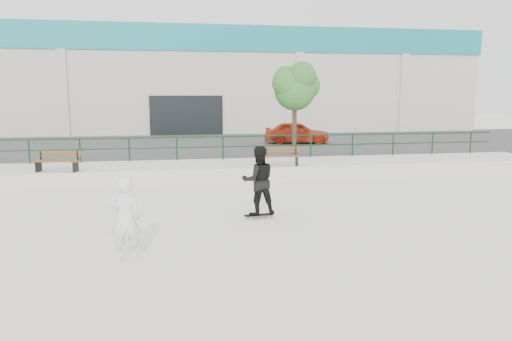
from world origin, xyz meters
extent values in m
plane|color=silver|center=(0.00, 0.00, 0.00)|extent=(120.00, 120.00, 0.00)
cube|color=beige|center=(0.00, 9.50, 0.25)|extent=(30.00, 3.00, 0.50)
cube|color=#363636|center=(0.00, 18.00, 0.25)|extent=(60.00, 14.00, 0.50)
cylinder|color=#13341A|center=(0.00, 10.80, 1.50)|extent=(28.00, 0.06, 0.06)
cylinder|color=#13341A|center=(0.00, 10.80, 1.05)|extent=(28.00, 0.05, 0.05)
cylinder|color=#13341A|center=(-7.00, 10.80, 1.00)|extent=(0.06, 0.06, 1.00)
cylinder|color=#13341A|center=(-5.00, 10.80, 1.00)|extent=(0.06, 0.06, 1.00)
cylinder|color=#13341A|center=(-3.00, 10.80, 1.00)|extent=(0.06, 0.06, 1.00)
cylinder|color=#13341A|center=(-1.00, 10.80, 1.00)|extent=(0.06, 0.06, 1.00)
cylinder|color=#13341A|center=(1.00, 10.80, 1.00)|extent=(0.06, 0.06, 1.00)
cylinder|color=#13341A|center=(3.00, 10.80, 1.00)|extent=(0.06, 0.06, 1.00)
cylinder|color=#13341A|center=(5.00, 10.80, 1.00)|extent=(0.06, 0.06, 1.00)
cylinder|color=#13341A|center=(7.00, 10.80, 1.00)|extent=(0.06, 0.06, 1.00)
cylinder|color=#13341A|center=(9.00, 10.80, 1.00)|extent=(0.06, 0.06, 1.00)
cylinder|color=#13341A|center=(11.00, 10.80, 1.00)|extent=(0.06, 0.06, 1.00)
cylinder|color=#13341A|center=(13.00, 10.80, 1.00)|extent=(0.06, 0.06, 1.00)
cube|color=beige|center=(0.00, 32.00, 4.00)|extent=(44.00, 16.00, 8.00)
cube|color=teal|center=(0.00, 32.00, 7.10)|extent=(44.20, 16.20, 1.80)
cube|color=black|center=(0.00, 23.95, 1.60)|extent=(5.00, 0.15, 3.20)
cube|color=beige|center=(-8.00, 23.90, 3.10)|extent=(0.60, 0.25, 6.20)
cube|color=beige|center=(8.00, 23.90, 3.10)|extent=(0.60, 0.25, 6.20)
cube|color=beige|center=(16.00, 23.90, 3.10)|extent=(0.60, 0.25, 6.20)
cube|color=brown|center=(-5.49, 8.24, 0.90)|extent=(1.66, 0.46, 0.04)
cube|color=brown|center=(-5.46, 8.40, 0.90)|extent=(1.66, 0.46, 0.04)
cube|color=brown|center=(-5.42, 8.56, 0.90)|extent=(1.66, 0.46, 0.04)
cube|color=brown|center=(-5.41, 8.64, 1.08)|extent=(1.64, 0.38, 0.09)
cube|color=brown|center=(-5.41, 8.64, 1.21)|extent=(1.64, 0.38, 0.09)
cube|color=black|center=(-6.14, 8.54, 0.69)|extent=(0.15, 0.47, 0.39)
cube|color=black|center=(-6.09, 8.78, 1.08)|extent=(0.06, 0.06, 0.39)
cube|color=black|center=(-4.77, 8.26, 0.69)|extent=(0.15, 0.47, 0.39)
cube|color=black|center=(-4.72, 8.49, 1.08)|extent=(0.06, 0.06, 0.39)
cube|color=brown|center=(3.00, 8.24, 0.89)|extent=(1.62, 0.30, 0.04)
cube|color=brown|center=(3.02, 8.40, 0.89)|extent=(1.62, 0.30, 0.04)
cube|color=brown|center=(3.04, 8.56, 0.89)|extent=(1.62, 0.30, 0.04)
cube|color=brown|center=(3.04, 8.63, 1.06)|extent=(1.61, 0.23, 0.09)
cube|color=brown|center=(3.04, 8.63, 1.18)|extent=(1.61, 0.23, 0.09)
cube|color=black|center=(2.35, 8.48, 0.69)|extent=(0.11, 0.45, 0.38)
cube|color=black|center=(2.38, 8.71, 1.06)|extent=(0.06, 0.05, 0.38)
cube|color=black|center=(3.68, 8.32, 0.69)|extent=(0.11, 0.45, 0.38)
cube|color=black|center=(3.71, 8.55, 1.06)|extent=(0.06, 0.05, 0.38)
cylinder|color=#4F3527|center=(4.59, 12.18, 1.80)|extent=(0.22, 0.22, 2.60)
sphere|color=#2F6C28|center=(4.59, 12.18, 3.53)|extent=(1.95, 1.95, 1.95)
sphere|color=#2F6C28|center=(5.13, 12.51, 3.74)|extent=(1.51, 1.51, 1.51)
sphere|color=#2F6C28|center=(4.16, 11.97, 3.85)|extent=(1.41, 1.41, 1.41)
sphere|color=#2F6C28|center=(4.81, 11.75, 4.18)|extent=(1.30, 1.30, 1.30)
sphere|color=#2F6C28|center=(4.27, 12.61, 4.07)|extent=(1.19, 1.19, 1.19)
imported|color=#B62F16|center=(5.98, 16.94, 1.13)|extent=(3.95, 2.28, 1.26)
cube|color=black|center=(0.99, 2.22, 0.09)|extent=(0.80, 0.29, 0.02)
cube|color=brown|center=(0.99, 2.22, 0.07)|extent=(0.80, 0.29, 0.01)
cube|color=gray|center=(0.73, 2.19, 0.04)|extent=(0.08, 0.17, 0.03)
cube|color=gray|center=(1.24, 2.25, 0.04)|extent=(0.08, 0.17, 0.03)
cylinder|color=beige|center=(0.74, 2.09, 0.03)|extent=(0.06, 0.03, 0.06)
cylinder|color=beige|center=(0.72, 2.28, 0.03)|extent=(0.06, 0.03, 0.06)
cylinder|color=beige|center=(1.26, 2.15, 0.03)|extent=(0.06, 0.03, 0.06)
cylinder|color=beige|center=(1.23, 2.34, 0.03)|extent=(0.06, 0.03, 0.06)
imported|color=black|center=(0.99, 2.22, 1.04)|extent=(0.95, 0.76, 1.89)
imported|color=white|center=(-2.32, -0.70, 0.87)|extent=(0.67, 0.47, 1.74)
camera|label=1|loc=(-1.47, -10.88, 3.41)|focal=35.00mm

